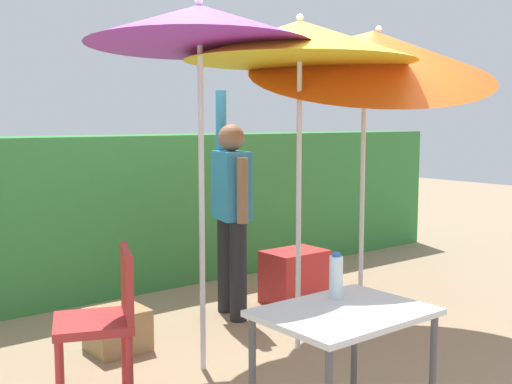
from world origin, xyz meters
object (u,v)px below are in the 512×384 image
(umbrella_yellow, at_px, (300,42))
(person_vendor, at_px, (232,205))
(cooler_box, at_px, (295,276))
(bottle_water, at_px, (336,277))
(crate_cardboard, at_px, (118,330))
(chair_plastic, at_px, (105,314))
(folding_table, at_px, (344,327))
(umbrella_orange, at_px, (199,26))
(umbrella_rainbow, at_px, (372,53))

(umbrella_yellow, bearing_deg, person_vendor, 84.62)
(person_vendor, height_order, cooler_box, person_vendor)
(umbrella_yellow, xyz_separation_m, bottle_water, (-0.68, -1.03, -1.32))
(crate_cardboard, xyz_separation_m, bottle_water, (0.35, -1.80, 0.69))
(cooler_box, bearing_deg, bottle_water, -126.97)
(chair_plastic, bearing_deg, cooler_box, 20.20)
(folding_table, bearing_deg, umbrella_orange, 88.23)
(person_vendor, bearing_deg, umbrella_orange, -135.84)
(umbrella_orange, bearing_deg, person_vendor, 44.16)
(umbrella_rainbow, relative_size, umbrella_orange, 1.14)
(umbrella_rainbow, bearing_deg, crate_cardboard, 158.73)
(umbrella_yellow, xyz_separation_m, crate_cardboard, (-1.03, 0.77, -2.01))
(crate_cardboard, bearing_deg, cooler_box, 4.01)
(person_vendor, relative_size, bottle_water, 7.83)
(crate_cardboard, bearing_deg, umbrella_orange, -66.65)
(crate_cardboard, relative_size, folding_table, 0.48)
(cooler_box, xyz_separation_m, crate_cardboard, (-1.80, -0.13, -0.08))
(chair_plastic, xyz_separation_m, folding_table, (0.65, -1.28, 0.12))
(umbrella_rainbow, relative_size, cooler_box, 5.00)
(umbrella_yellow, height_order, person_vendor, umbrella_yellow)
(chair_plastic, bearing_deg, folding_table, -63.10)
(umbrella_rainbow, distance_m, folding_table, 2.52)
(umbrella_orange, xyz_separation_m, folding_table, (-0.04, -1.30, -1.58))
(cooler_box, bearing_deg, person_vendor, 178.74)
(umbrella_yellow, distance_m, person_vendor, 1.53)
(umbrella_rainbow, xyz_separation_m, folding_table, (-1.58, -1.25, -1.51))
(umbrella_orange, bearing_deg, folding_table, -91.77)
(folding_table, bearing_deg, person_vendor, 67.60)
(chair_plastic, bearing_deg, bottle_water, -55.97)
(crate_cardboard, distance_m, bottle_water, 1.96)
(umbrella_yellow, bearing_deg, bottle_water, -123.28)
(cooler_box, distance_m, bottle_water, 2.49)
(person_vendor, relative_size, chair_plastic, 2.11)
(umbrella_orange, relative_size, umbrella_yellow, 1.02)
(chair_plastic, distance_m, cooler_box, 2.36)
(person_vendor, bearing_deg, chair_plastic, -151.40)
(umbrella_yellow, bearing_deg, umbrella_orange, 171.49)
(umbrella_rainbow, distance_m, bottle_water, 2.25)
(umbrella_rainbow, height_order, cooler_box, umbrella_rainbow)
(umbrella_yellow, distance_m, folding_table, 2.09)
(folding_table, bearing_deg, crate_cardboard, 97.13)
(umbrella_orange, relative_size, chair_plastic, 2.68)
(umbrella_rainbow, relative_size, person_vendor, 1.44)
(crate_cardboard, bearing_deg, chair_plastic, -120.47)
(umbrella_orange, xyz_separation_m, crate_cardboard, (-0.29, 0.66, -2.06))
(chair_plastic, bearing_deg, umbrella_yellow, -3.51)
(chair_plastic, distance_m, bottle_water, 1.39)
(umbrella_orange, bearing_deg, umbrella_rainbow, -1.83)
(umbrella_yellow, height_order, cooler_box, umbrella_yellow)
(umbrella_orange, height_order, cooler_box, umbrella_orange)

